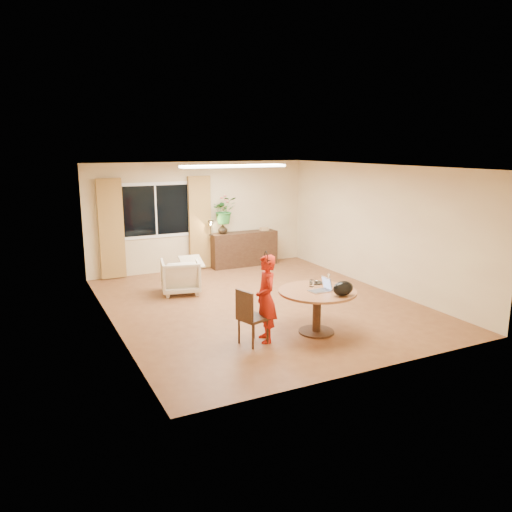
{
  "coord_description": "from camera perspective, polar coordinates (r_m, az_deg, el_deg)",
  "views": [
    {
      "loc": [
        -4.11,
        -8.16,
        2.96
      ],
      "look_at": [
        -0.19,
        -0.2,
        1.0
      ],
      "focal_mm": 35.0,
      "sensor_mm": 36.0,
      "label": 1
    }
  ],
  "objects": [
    {
      "name": "laptop",
      "position": [
        7.95,
        7.25,
        -3.25
      ],
      "size": [
        0.35,
        0.25,
        0.22
      ],
      "primitive_type": null,
      "rotation": [
        0.0,
        0.0,
        0.07
      ],
      "color": "#B7B7BC",
      "rests_on": "dining_table"
    },
    {
      "name": "ceiling_panel",
      "position": [
        10.23,
        -2.55,
        10.23
      ],
      "size": [
        2.2,
        0.35,
        0.05
      ],
      "primitive_type": "cube",
      "color": "white",
      "rests_on": "ceiling"
    },
    {
      "name": "pot_lid",
      "position": [
        8.42,
        6.94,
        -2.99
      ],
      "size": [
        0.24,
        0.24,
        0.04
      ],
      "primitive_type": null,
      "rotation": [
        0.0,
        0.0,
        0.02
      ],
      "color": "white",
      "rests_on": "dining_table"
    },
    {
      "name": "throw",
      "position": [
        10.3,
        -7.4,
        -0.21
      ],
      "size": [
        0.5,
        0.59,
        0.03
      ],
      "primitive_type": null,
      "rotation": [
        0.0,
        0.0,
        -0.1
      ],
      "color": "beige",
      "rests_on": "armchair"
    },
    {
      "name": "tumbler",
      "position": [
        8.21,
        6.39,
        -3.11
      ],
      "size": [
        0.08,
        0.08,
        0.11
      ],
      "primitive_type": null,
      "rotation": [
        0.0,
        0.0,
        -0.08
      ],
      "color": "white",
      "rests_on": "dining_table"
    },
    {
      "name": "dining_table",
      "position": [
        8.07,
        7.0,
        -4.95
      ],
      "size": [
        1.25,
        1.25,
        0.71
      ],
      "color": "brown",
      "rests_on": "floor"
    },
    {
      "name": "window",
      "position": [
        11.87,
        -11.38,
        5.15
      ],
      "size": [
        1.7,
        0.03,
        1.3
      ],
      "color": "white",
      "rests_on": "wall_back"
    },
    {
      "name": "wall_back",
      "position": [
        12.24,
        -6.37,
        4.58
      ],
      "size": [
        5.5,
        0.0,
        5.5
      ],
      "primitive_type": "plane",
      "rotation": [
        1.57,
        0.0,
        0.0
      ],
      "color": "tan",
      "rests_on": "floor"
    },
    {
      "name": "wall_right",
      "position": [
        10.79,
        13.69,
        3.25
      ],
      "size": [
        0.0,
        6.5,
        6.5
      ],
      "primitive_type": "plane",
      "rotation": [
        1.57,
        0.0,
        -1.57
      ],
      "color": "tan",
      "rests_on": "floor"
    },
    {
      "name": "wine_glass",
      "position": [
        8.37,
        8.3,
        -2.61
      ],
      "size": [
        0.08,
        0.08,
        0.18
      ],
      "primitive_type": null,
      "rotation": [
        0.0,
        0.0,
        -0.23
      ],
      "color": "white",
      "rests_on": "dining_table"
    },
    {
      "name": "book_stack",
      "position": [
        12.73,
        0.96,
        3.13
      ],
      "size": [
        0.22,
        0.18,
        0.08
      ],
      "primitive_type": null,
      "rotation": [
        0.0,
        0.0,
        0.14
      ],
      "color": "#93704B",
      "rests_on": "sideboard"
    },
    {
      "name": "dining_chair",
      "position": [
        7.61,
        -0.31,
        -6.92
      ],
      "size": [
        0.51,
        0.49,
        0.87
      ],
      "primitive_type": null,
      "rotation": [
        0.0,
        0.0,
        0.3
      ],
      "color": "black",
      "rests_on": "floor"
    },
    {
      "name": "bouquet",
      "position": [
        12.19,
        -3.63,
        5.25
      ],
      "size": [
        0.66,
        0.59,
        0.66
      ],
      "primitive_type": "imported",
      "rotation": [
        0.0,
        0.0,
        -0.14
      ],
      "color": "#266629",
      "rests_on": "vase"
    },
    {
      "name": "child",
      "position": [
        7.65,
        1.15,
        -4.89
      ],
      "size": [
        0.55,
        0.41,
        1.36
      ],
      "primitive_type": "imported",
      "rotation": [
        0.0,
        0.0,
        -1.77
      ],
      "color": "red",
      "rests_on": "floor"
    },
    {
      "name": "wall_left",
      "position": [
        8.44,
        -16.42,
        0.59
      ],
      "size": [
        0.0,
        6.5,
        6.5
      ],
      "primitive_type": "plane",
      "rotation": [
        1.57,
        0.0,
        1.57
      ],
      "color": "tan",
      "rests_on": "floor"
    },
    {
      "name": "curtain_right",
      "position": [
        12.16,
        -6.42,
        3.79
      ],
      "size": [
        0.55,
        0.08,
        2.25
      ],
      "primitive_type": "cube",
      "color": "olive",
      "rests_on": "wall_back"
    },
    {
      "name": "curtain_left",
      "position": [
        11.63,
        -16.21,
        2.97
      ],
      "size": [
        0.55,
        0.08,
        2.25
      ],
      "primitive_type": "cube",
      "color": "olive",
      "rests_on": "wall_back"
    },
    {
      "name": "sideboard",
      "position": [
        12.56,
        -1.4,
        0.82
      ],
      "size": [
        1.71,
        0.42,
        0.86
      ],
      "primitive_type": "cube",
      "color": "black",
      "rests_on": "floor"
    },
    {
      "name": "armchair",
      "position": [
        10.34,
        -8.64,
        -2.3
      ],
      "size": [
        0.9,
        0.92,
        0.7
      ],
      "primitive_type": "imported",
      "rotation": [
        0.0,
        0.0,
        2.93
      ],
      "color": "beige",
      "rests_on": "floor"
    },
    {
      "name": "handbag",
      "position": [
        7.77,
        9.92,
        -3.67
      ],
      "size": [
        0.36,
        0.23,
        0.23
      ],
      "primitive_type": null,
      "rotation": [
        0.0,
        0.0,
        -0.06
      ],
      "color": "black",
      "rests_on": "dining_table"
    },
    {
      "name": "ceiling",
      "position": [
        9.14,
        0.52,
        10.2
      ],
      "size": [
        6.5,
        6.5,
        0.0
      ],
      "primitive_type": "plane",
      "rotation": [
        3.14,
        0.0,
        0.0
      ],
      "color": "white",
      "rests_on": "wall_back"
    },
    {
      "name": "desk_lamp",
      "position": [
        12.06,
        -5.21,
        3.26
      ],
      "size": [
        0.18,
        0.18,
        0.37
      ],
      "primitive_type": null,
      "rotation": [
        0.0,
        0.0,
        -0.18
      ],
      "color": "black",
      "rests_on": "sideboard"
    },
    {
      "name": "floor",
      "position": [
        9.6,
        0.49,
        -5.5
      ],
      "size": [
        6.5,
        6.5,
        0.0
      ],
      "primitive_type": "plane",
      "color": "brown",
      "rests_on": "ground"
    },
    {
      "name": "vase",
      "position": [
        12.24,
        -3.83,
        3.12
      ],
      "size": [
        0.3,
        0.3,
        0.25
      ],
      "primitive_type": "imported",
      "rotation": [
        0.0,
        0.0,
        -0.31
      ],
      "color": "black",
      "rests_on": "sideboard"
    }
  ]
}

